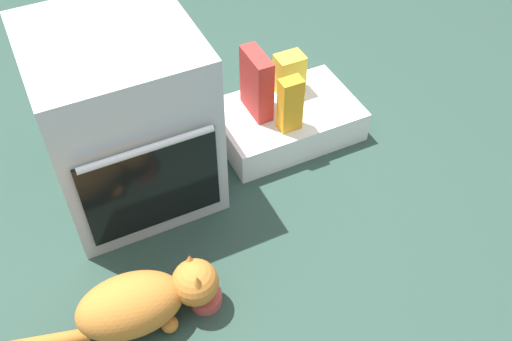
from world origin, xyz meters
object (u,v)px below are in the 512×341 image
pantry_cabinet (286,121)px  food_bowl (205,297)px  cereal_box (257,84)px  oven (124,118)px  juice_carton (290,105)px  cat (142,302)px  snack_bag (289,74)px

pantry_cabinet → food_bowl: bearing=-135.5°
food_bowl → cereal_box: (0.52, 0.67, 0.26)m
oven → juice_carton: size_ratio=2.92×
cat → cereal_box: cereal_box is taller
food_bowl → cereal_box: bearing=52.3°
oven → cereal_box: (0.56, 0.04, -0.07)m
snack_bag → pantry_cabinet: bearing=-121.1°
pantry_cabinet → snack_bag: 0.20m
oven → food_bowl: bearing=-86.5°
pantry_cabinet → cereal_box: cereal_box is taller
cereal_box → pantry_cabinet: bearing=-19.9°
pantry_cabinet → snack_bag: snack_bag is taller
food_bowl → juice_carton: size_ratio=0.48×
food_bowl → cat: cat is taller
oven → juice_carton: 0.65m
oven → cat: size_ratio=0.96×
cat → juice_carton: 0.95m
pantry_cabinet → cereal_box: 0.25m
cereal_box → food_bowl: bearing=-127.7°
pantry_cabinet → cat: bearing=-144.2°
snack_bag → juice_carton: juice_carton is taller
cat → cereal_box: 0.99m
cereal_box → juice_carton: 0.17m
snack_bag → oven: bearing=-172.5°
food_bowl → pantry_cabinet: bearing=44.5°
snack_bag → juice_carton: 0.24m
cat → juice_carton: bearing=37.6°
oven → food_bowl: 0.71m
cereal_box → snack_bag: bearing=17.4°
oven → juice_carton: (0.63, -0.11, -0.09)m
oven → food_bowl: (0.04, -0.63, -0.32)m
juice_carton → cereal_box: bearing=115.5°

